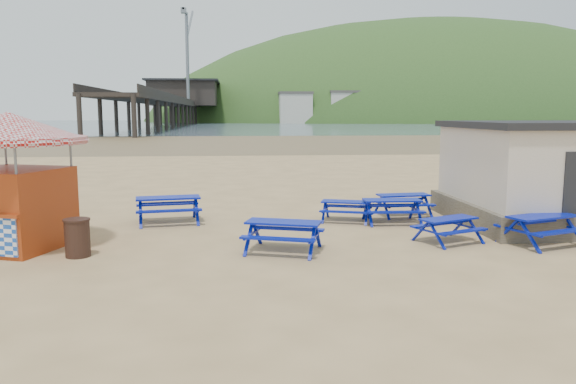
{
  "coord_description": "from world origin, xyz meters",
  "views": [
    {
      "loc": [
        -0.05,
        -15.49,
        3.39
      ],
      "look_at": [
        1.5,
        1.5,
        1.0
      ],
      "focal_mm": 35.0,
      "sensor_mm": 36.0,
      "label": 1
    }
  ],
  "objects": [
    {
      "name": "ground",
      "position": [
        0.0,
        0.0,
        0.0
      ],
      "size": [
        400.0,
        400.0,
        0.0
      ],
      "primitive_type": "plane",
      "color": "tan",
      "rests_on": "ground"
    },
    {
      "name": "picnic_table_blue_f",
      "position": [
        7.82,
        -1.83,
        0.39
      ],
      "size": [
        2.23,
        2.01,
        0.77
      ],
      "rotation": [
        0.0,
        0.0,
        0.33
      ],
      "color": "#010095",
      "rests_on": "ground"
    },
    {
      "name": "picnic_table_blue_b",
      "position": [
        3.38,
        1.78,
        0.32
      ],
      "size": [
        1.85,
        1.65,
        0.65
      ],
      "rotation": [
        0.0,
        0.0,
        -0.31
      ],
      "color": "#010095",
      "rests_on": "ground"
    },
    {
      "name": "picnic_table_blue_e",
      "position": [
        5.51,
        -1.36,
        0.33
      ],
      "size": [
        1.93,
        1.77,
        0.66
      ],
      "rotation": [
        0.0,
        0.0,
        0.4
      ],
      "color": "#010095",
      "rests_on": "ground"
    },
    {
      "name": "picnic_table_blue_d",
      "position": [
        1.07,
        -1.98,
        0.38
      ],
      "size": [
        2.19,
        1.97,
        0.76
      ],
      "rotation": [
        0.0,
        0.0,
        -0.32
      ],
      "color": "#010095",
      "rests_on": "ground"
    },
    {
      "name": "litter_bin",
      "position": [
        -3.86,
        -2.02,
        0.47
      ],
      "size": [
        0.63,
        0.63,
        0.92
      ],
      "color": "#351E17",
      "rests_on": "ground"
    },
    {
      "name": "pier",
      "position": [
        -17.99,
        178.23,
        5.46
      ],
      "size": [
        24.0,
        220.0,
        39.29
      ],
      "color": "black",
      "rests_on": "ground"
    },
    {
      "name": "wet_sand",
      "position": [
        0.0,
        55.0,
        0.0
      ],
      "size": [
        400.0,
        400.0,
        0.0
      ],
      "primitive_type": "plane",
      "color": "brown",
      "rests_on": "ground"
    },
    {
      "name": "picnic_table_blue_a",
      "position": [
        -2.2,
        2.03,
        0.41
      ],
      "size": [
        2.17,
        1.86,
        0.82
      ],
      "rotation": [
        0.0,
        0.0,
        0.16
      ],
      "color": "#010095",
      "rests_on": "ground"
    },
    {
      "name": "ice_cream_kiosk",
      "position": [
        -5.68,
        -0.98,
        2.16
      ],
      "size": [
        4.91,
        4.91,
        3.44
      ],
      "rotation": [
        0.0,
        0.0,
        -0.34
      ],
      "color": "#993411",
      "rests_on": "ground"
    },
    {
      "name": "picnic_table_blue_g",
      "position": [
        4.75,
        1.4,
        0.37
      ],
      "size": [
        1.81,
        1.47,
        0.74
      ],
      "rotation": [
        0.0,
        0.0,
        -0.03
      ],
      "color": "#010095",
      "rests_on": "ground"
    },
    {
      "name": "picnic_table_blue_c",
      "position": [
        5.47,
        2.6,
        0.36
      ],
      "size": [
        1.85,
        1.56,
        0.72
      ],
      "rotation": [
        0.0,
        0.0,
        0.1
      ],
      "color": "#010095",
      "rests_on": "ground"
    },
    {
      "name": "headland_town",
      "position": [
        90.0,
        229.68,
        -9.91
      ],
      "size": [
        264.0,
        144.0,
        108.0
      ],
      "color": "#2D4C1E",
      "rests_on": "ground"
    },
    {
      "name": "sea",
      "position": [
        0.0,
        170.0,
        0.01
      ],
      "size": [
        400.0,
        400.0,
        0.0
      ],
      "primitive_type": "plane",
      "color": "#495B68",
      "rests_on": "ground"
    }
  ]
}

